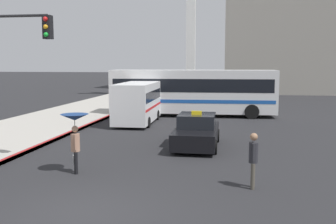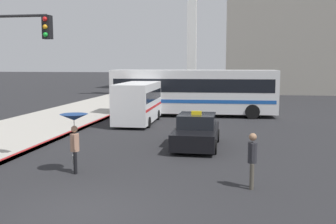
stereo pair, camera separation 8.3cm
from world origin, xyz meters
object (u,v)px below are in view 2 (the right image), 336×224
Objects in this scene: taxi at (196,132)px; pedestrian_man at (252,157)px; traffic_light at (5,58)px; pedestrian_with_umbrella at (74,127)px; ambulance_van at (138,101)px; city_bus at (193,90)px.

taxi is 2.47× the size of pedestrian_man.
pedestrian_man is at bearing -8.79° from traffic_light.
traffic_light reaches higher than pedestrian_with_umbrella.
traffic_light reaches higher than ambulance_van.
city_bus reaches higher than pedestrian_with_umbrella.
city_bus reaches higher than taxi.
taxi is at bearing -153.58° from pedestrian_man.
city_bus is 16.25m from pedestrian_man.
pedestrian_man is at bearing 111.36° from taxi.
pedestrian_with_umbrella is 5.84m from pedestrian_man.
ambulance_van reaches higher than pedestrian_man.
taxi is 2.04× the size of pedestrian_with_umbrella.
traffic_light is (-2.17, -10.52, 2.48)m from ambulance_van.
city_bus is 5.75× the size of pedestrian_with_umbrella.
city_bus is at bearing -162.89° from pedestrian_man.
pedestrian_with_umbrella is (-2.38, -15.19, -0.23)m from city_bus.
traffic_light is (-5.15, -14.55, 2.07)m from city_bus.
ambulance_van is 0.98× the size of traffic_light.
ambulance_van is 11.02m from traffic_light.
taxi is at bearing 33.54° from traffic_light.
ambulance_van reaches higher than taxi.
taxi is at bearing 122.13° from ambulance_van.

